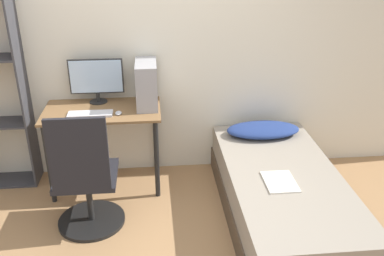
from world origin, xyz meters
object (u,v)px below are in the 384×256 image
pc_tower (147,84)px  keyboard (90,114)px  bed (282,196)px  monitor (96,79)px  office_chair (86,186)px

pc_tower → keyboard: bearing=-159.4°
bed → monitor: (-1.54, 0.87, 0.79)m
office_chair → monitor: monitor is taller
office_chair → bed: size_ratio=0.54×
bed → pc_tower: pc_tower is taller
office_chair → keyboard: 0.66m
monitor → keyboard: 0.38m
bed → office_chair: bearing=179.0°
bed → keyboard: 1.77m
office_chair → bed: bearing=-1.0°
office_chair → pc_tower: size_ratio=2.58×
bed → pc_tower: 1.52m
monitor → pc_tower: bearing=-15.3°
keyboard → pc_tower: pc_tower is taller
office_chair → keyboard: bearing=89.3°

